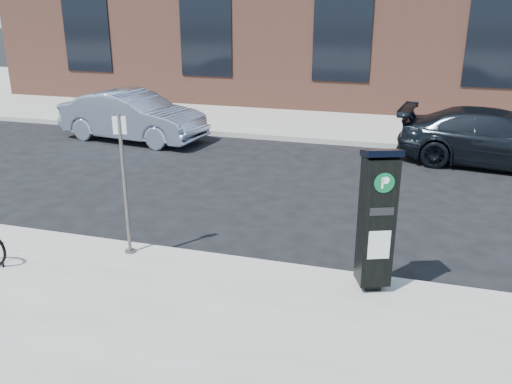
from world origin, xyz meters
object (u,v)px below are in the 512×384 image
at_px(sign_pole, 125,186).
at_px(car_dark, 497,139).
at_px(parking_kiosk, 377,219).
at_px(car_silver, 133,116).

bearing_deg(sign_pole, car_dark, 29.28).
relative_size(parking_kiosk, car_silver, 0.47).
relative_size(sign_pole, car_silver, 0.51).
relative_size(sign_pole, car_dark, 0.47).
bearing_deg(car_dark, car_silver, 98.41).
bearing_deg(parking_kiosk, car_dark, 50.57).
bearing_deg(parking_kiosk, car_silver, 115.20).
height_order(parking_kiosk, car_silver, parking_kiosk).
relative_size(parking_kiosk, sign_pole, 0.91).
height_order(sign_pole, car_dark, sign_pole).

